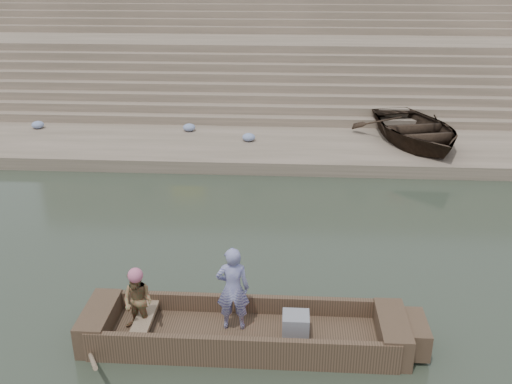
# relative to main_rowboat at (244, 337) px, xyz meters

# --- Properties ---
(ground) EXTENTS (120.00, 120.00, 0.00)m
(ground) POSITION_rel_main_rowboat_xyz_m (0.14, 2.11, -0.11)
(ground) COLOR #273226
(ground) RESTS_ON ground
(lower_landing) EXTENTS (32.00, 4.00, 0.40)m
(lower_landing) POSITION_rel_main_rowboat_xyz_m (0.14, 10.11, 0.09)
(lower_landing) COLOR gray
(lower_landing) RESTS_ON ground
(mid_landing) EXTENTS (32.00, 3.00, 2.80)m
(mid_landing) POSITION_rel_main_rowboat_xyz_m (0.14, 17.61, 1.29)
(mid_landing) COLOR gray
(mid_landing) RESTS_ON ground
(upper_landing) EXTENTS (32.00, 3.00, 5.20)m
(upper_landing) POSITION_rel_main_rowboat_xyz_m (0.14, 24.61, 2.49)
(upper_landing) COLOR gray
(upper_landing) RESTS_ON ground
(ghat_steps) EXTENTS (32.00, 11.00, 5.20)m
(ghat_steps) POSITION_rel_main_rowboat_xyz_m (0.14, 19.30, 1.69)
(ghat_steps) COLOR gray
(ghat_steps) RESTS_ON ground
(main_rowboat) EXTENTS (5.00, 1.30, 0.22)m
(main_rowboat) POSITION_rel_main_rowboat_xyz_m (0.00, 0.00, 0.00)
(main_rowboat) COLOR brown
(main_rowboat) RESTS_ON ground
(rowboat_trim) EXTENTS (6.04, 2.63, 1.83)m
(rowboat_trim) POSITION_rel_main_rowboat_xyz_m (0.21, -0.01, 0.20)
(rowboat_trim) COLOR brown
(rowboat_trim) RESTS_ON ground
(standing_man) EXTENTS (0.60, 0.41, 1.57)m
(standing_man) POSITION_rel_main_rowboat_xyz_m (-0.19, 0.15, 0.90)
(standing_man) COLOR navy
(standing_man) RESTS_ON main_rowboat
(rowing_man) EXTENTS (0.67, 0.59, 1.16)m
(rowing_man) POSITION_rel_main_rowboat_xyz_m (-1.82, -0.03, 0.69)
(rowing_man) COLOR #2A7F42
(rowing_man) RESTS_ON main_rowboat
(television) EXTENTS (0.46, 0.42, 0.40)m
(television) POSITION_rel_main_rowboat_xyz_m (0.89, 0.00, 0.31)
(television) COLOR gray
(television) RESTS_ON main_rowboat
(beached_rowboat) EXTENTS (4.42, 5.42, 0.98)m
(beached_rowboat) POSITION_rel_main_rowboat_xyz_m (4.92, 10.43, 0.78)
(beached_rowboat) COLOR #2D2116
(beached_rowboat) RESTS_ON lower_landing
(cloth_bundles) EXTENTS (13.73, 1.59, 0.26)m
(cloth_bundles) POSITION_rel_main_rowboat_xyz_m (-1.79, 11.13, 0.42)
(cloth_bundles) COLOR #3F5999
(cloth_bundles) RESTS_ON lower_landing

